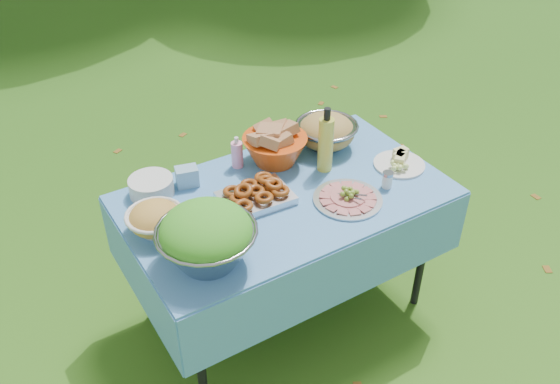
{
  "coord_description": "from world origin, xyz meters",
  "views": [
    {
      "loc": [
        -1.17,
        -1.84,
        2.36
      ],
      "look_at": [
        -0.03,
        0.0,
        0.78
      ],
      "focal_mm": 38.0,
      "sensor_mm": 36.0,
      "label": 1
    }
  ],
  "objects_px": {
    "salad_bowl": "(207,237)",
    "pasta_bowl_steel": "(326,131)",
    "plate_stack": "(151,186)",
    "bread_bowl": "(275,143)",
    "picnic_table": "(285,256)",
    "charcuterie_platter": "(348,194)",
    "oil_bottle": "(326,140)"
  },
  "relations": [
    {
      "from": "plate_stack",
      "to": "charcuterie_platter",
      "type": "xyz_separation_m",
      "value": [
        0.73,
        -0.51,
        -0.01
      ]
    },
    {
      "from": "salad_bowl",
      "to": "plate_stack",
      "type": "relative_size",
      "value": 1.95
    },
    {
      "from": "bread_bowl",
      "to": "picnic_table",
      "type": "bearing_deg",
      "value": -110.98
    },
    {
      "from": "bread_bowl",
      "to": "oil_bottle",
      "type": "relative_size",
      "value": 0.96
    },
    {
      "from": "salad_bowl",
      "to": "pasta_bowl_steel",
      "type": "relative_size",
      "value": 1.24
    },
    {
      "from": "pasta_bowl_steel",
      "to": "picnic_table",
      "type": "bearing_deg",
      "value": -147.96
    },
    {
      "from": "picnic_table",
      "to": "charcuterie_platter",
      "type": "xyz_separation_m",
      "value": [
        0.21,
        -0.19,
        0.42
      ]
    },
    {
      "from": "pasta_bowl_steel",
      "to": "charcuterie_platter",
      "type": "relative_size",
      "value": 1.01
    },
    {
      "from": "picnic_table",
      "to": "plate_stack",
      "type": "distance_m",
      "value": 0.74
    },
    {
      "from": "plate_stack",
      "to": "pasta_bowl_steel",
      "type": "distance_m",
      "value": 0.92
    },
    {
      "from": "plate_stack",
      "to": "oil_bottle",
      "type": "bearing_deg",
      "value": -17.29
    },
    {
      "from": "pasta_bowl_steel",
      "to": "oil_bottle",
      "type": "bearing_deg",
      "value": -126.87
    },
    {
      "from": "plate_stack",
      "to": "charcuterie_platter",
      "type": "height_order",
      "value": "plate_stack"
    },
    {
      "from": "picnic_table",
      "to": "oil_bottle",
      "type": "bearing_deg",
      "value": 15.61
    },
    {
      "from": "picnic_table",
      "to": "charcuterie_platter",
      "type": "relative_size",
      "value": 4.66
    },
    {
      "from": "salad_bowl",
      "to": "charcuterie_platter",
      "type": "bearing_deg",
      "value": 2.88
    },
    {
      "from": "pasta_bowl_steel",
      "to": "charcuterie_platter",
      "type": "xyz_separation_m",
      "value": [
        -0.19,
        -0.44,
        -0.05
      ]
    },
    {
      "from": "bread_bowl",
      "to": "charcuterie_platter",
      "type": "xyz_separation_m",
      "value": [
        0.11,
        -0.44,
        -0.07
      ]
    },
    {
      "from": "salad_bowl",
      "to": "oil_bottle",
      "type": "bearing_deg",
      "value": 21.29
    },
    {
      "from": "charcuterie_platter",
      "to": "pasta_bowl_steel",
      "type": "bearing_deg",
      "value": 66.64
    },
    {
      "from": "plate_stack",
      "to": "charcuterie_platter",
      "type": "bearing_deg",
      "value": -34.91
    },
    {
      "from": "salad_bowl",
      "to": "pasta_bowl_steel",
      "type": "bearing_deg",
      "value": 27.82
    },
    {
      "from": "bread_bowl",
      "to": "charcuterie_platter",
      "type": "height_order",
      "value": "bread_bowl"
    },
    {
      "from": "salad_bowl",
      "to": "bread_bowl",
      "type": "height_order",
      "value": "salad_bowl"
    },
    {
      "from": "pasta_bowl_steel",
      "to": "charcuterie_platter",
      "type": "height_order",
      "value": "pasta_bowl_steel"
    },
    {
      "from": "pasta_bowl_steel",
      "to": "oil_bottle",
      "type": "relative_size",
      "value": 0.96
    },
    {
      "from": "picnic_table",
      "to": "salad_bowl",
      "type": "height_order",
      "value": "salad_bowl"
    },
    {
      "from": "salad_bowl",
      "to": "oil_bottle",
      "type": "xyz_separation_m",
      "value": [
        0.77,
        0.3,
        0.04
      ]
    },
    {
      "from": "plate_stack",
      "to": "oil_bottle",
      "type": "relative_size",
      "value": 0.61
    },
    {
      "from": "salad_bowl",
      "to": "oil_bottle",
      "type": "height_order",
      "value": "oil_bottle"
    },
    {
      "from": "plate_stack",
      "to": "bread_bowl",
      "type": "bearing_deg",
      "value": -6.1
    },
    {
      "from": "bread_bowl",
      "to": "charcuterie_platter",
      "type": "distance_m",
      "value": 0.46
    }
  ]
}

